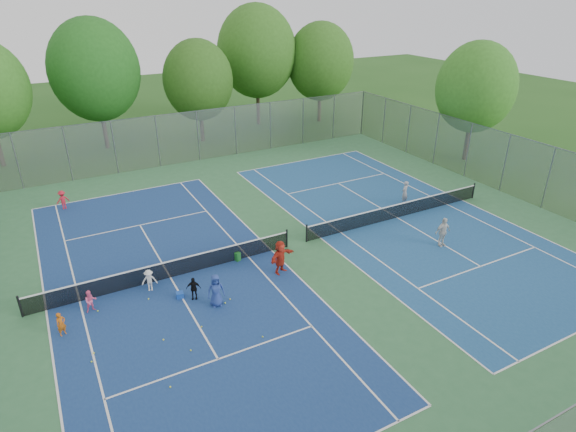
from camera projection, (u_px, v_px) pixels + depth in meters
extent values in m
plane|color=#235219|center=(297.00, 244.00, 26.21)|extent=(120.00, 120.00, 0.00)
cube|color=#326A3E|center=(297.00, 244.00, 26.21)|extent=(32.00, 32.00, 0.01)
cube|color=navy|center=(170.00, 278.00, 23.20)|extent=(10.97, 23.77, 0.01)
cube|color=navy|center=(397.00, 218.00, 29.20)|extent=(10.97, 23.77, 0.01)
cube|color=black|center=(169.00, 270.00, 23.01)|extent=(12.87, 0.10, 0.91)
cube|color=black|center=(398.00, 211.00, 29.01)|extent=(12.87, 0.10, 0.91)
cube|color=gray|center=(198.00, 136.00, 38.04)|extent=(32.00, 0.10, 4.00)
cube|color=gray|center=(505.00, 163.00, 32.20)|extent=(0.10, 32.00, 4.00)
cylinder|color=#443326|center=(104.00, 126.00, 41.05)|extent=(0.36, 0.36, 3.85)
ellipsoid|color=#1D5618|center=(95.00, 70.00, 39.05)|extent=(7.20, 7.20, 8.28)
cylinder|color=#443326|center=(202.00, 124.00, 43.05)|extent=(0.36, 0.36, 3.15)
ellipsoid|color=#2A5518|center=(198.00, 80.00, 41.39)|extent=(6.00, 6.00, 6.90)
cylinder|color=#443326|center=(258.00, 103.00, 48.20)|extent=(0.36, 0.36, 4.20)
ellipsoid|color=#2E5F1B|center=(257.00, 52.00, 46.06)|extent=(7.60, 7.60, 8.74)
cylinder|color=#443326|center=(319.00, 104.00, 49.34)|extent=(0.36, 0.36, 3.50)
ellipsoid|color=#2D5C1A|center=(321.00, 62.00, 47.51)|extent=(6.60, 6.60, 7.59)
cylinder|color=#443326|center=(467.00, 138.00, 38.36)|extent=(0.36, 0.36, 3.50)
ellipsoid|color=#306B1F|center=(476.00, 87.00, 36.63)|extent=(6.00, 6.00, 6.90)
cube|color=#184AB7|center=(180.00, 295.00, 21.68)|extent=(0.36, 0.36, 0.27)
cube|color=#268D2F|center=(238.00, 257.00, 24.56)|extent=(0.31, 0.31, 0.48)
imported|color=#C45B12|center=(61.00, 324.00, 19.20)|extent=(0.46, 0.40, 1.06)
imported|color=#F55F93|center=(91.00, 301.00, 20.63)|extent=(0.54, 0.44, 1.03)
imported|color=silver|center=(149.00, 280.00, 22.03)|extent=(0.78, 0.57, 1.08)
imported|color=black|center=(193.00, 288.00, 21.43)|extent=(0.70, 0.50, 1.10)
imported|color=navy|center=(216.00, 290.00, 20.90)|extent=(0.82, 0.59, 1.55)
imported|color=red|center=(280.00, 257.00, 23.29)|extent=(1.67, 1.07, 1.72)
imported|color=red|center=(63.00, 200.00, 30.13)|extent=(0.89, 0.67, 1.23)
imported|color=#969699|center=(405.00, 193.00, 30.77)|extent=(0.67, 0.56, 1.56)
imported|color=silver|center=(443.00, 232.00, 25.74)|extent=(0.99, 0.45, 1.66)
sphere|color=#BDE435|center=(98.00, 311.00, 20.77)|extent=(0.07, 0.07, 0.07)
sphere|color=yellow|center=(170.00, 387.00, 16.84)|extent=(0.07, 0.07, 0.07)
sphere|color=yellow|center=(94.00, 353.00, 18.39)|extent=(0.07, 0.07, 0.07)
sphere|color=#B6DC33|center=(92.00, 362.00, 17.97)|extent=(0.07, 0.07, 0.07)
sphere|color=#B3C72E|center=(191.00, 351.00, 18.52)|extent=(0.07, 0.07, 0.07)
sphere|color=gold|center=(202.00, 327.00, 19.81)|extent=(0.07, 0.07, 0.07)
sphere|color=#BDD431|center=(149.00, 299.00, 21.57)|extent=(0.07, 0.07, 0.07)
sphere|color=#C4E635|center=(225.00, 303.00, 21.29)|extent=(0.07, 0.07, 0.07)
sphere|color=#A7C22D|center=(262.00, 337.00, 19.24)|extent=(0.07, 0.07, 0.07)
sphere|color=gold|center=(230.00, 299.00, 21.55)|extent=(0.07, 0.07, 0.07)
sphere|color=#E9F438|center=(163.00, 340.00, 19.08)|extent=(0.07, 0.07, 0.07)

